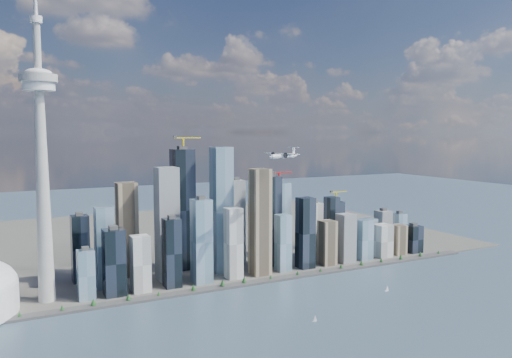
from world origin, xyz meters
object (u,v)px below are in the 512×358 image
sailboat_west (315,319)px  sailboat_east (387,289)px  needle_tower (41,156)px  airplane (283,156)px

sailboat_west → sailboat_east: (188.29, 60.29, 0.31)m
sailboat_east → sailboat_west: bearing=-163.5°
needle_tower → sailboat_west: size_ratio=55.22×
airplane → sailboat_east: (149.88, -99.03, -228.90)m
airplane → sailboat_west: bearing=-125.8°
airplane → sailboat_west: (-38.41, -159.32, -229.20)m
sailboat_east → needle_tower: bearing=157.8°
airplane → sailboat_west: size_ratio=7.46×
sailboat_west → sailboat_east: 197.71m
needle_tower → airplane: (376.43, -102.32, -3.44)m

